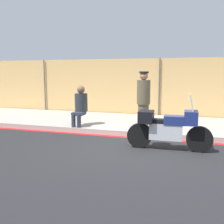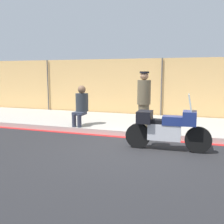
# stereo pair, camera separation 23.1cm
# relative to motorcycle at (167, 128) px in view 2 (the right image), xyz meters

# --- Properties ---
(ground_plane) EXTENTS (120.00, 120.00, 0.00)m
(ground_plane) POSITION_rel_motorcycle_xyz_m (-0.79, -0.21, -0.58)
(ground_plane) COLOR #262628
(sidewalk) EXTENTS (40.45, 3.48, 0.16)m
(sidewalk) POSITION_rel_motorcycle_xyz_m (-0.79, 2.77, -0.49)
(sidewalk) COLOR #ADA89E
(sidewalk) RESTS_ON ground_plane
(curb_paint_stripe) EXTENTS (40.45, 0.18, 0.01)m
(curb_paint_stripe) POSITION_rel_motorcycle_xyz_m (-0.79, 0.94, -0.57)
(curb_paint_stripe) COLOR red
(curb_paint_stripe) RESTS_ON ground_plane
(storefront_fence) EXTENTS (38.42, 0.17, 2.54)m
(storefront_fence) POSITION_rel_motorcycle_xyz_m (-0.79, 4.60, 0.70)
(storefront_fence) COLOR #E5B26B
(storefront_fence) RESTS_ON ground_plane
(motorcycle) EXTENTS (2.13, 0.53, 1.43)m
(motorcycle) POSITION_rel_motorcycle_xyz_m (0.00, 0.00, 0.00)
(motorcycle) COLOR black
(motorcycle) RESTS_ON ground_plane
(officer_standing) EXTENTS (0.42, 0.42, 1.82)m
(officer_standing) POSITION_rel_motorcycle_xyz_m (-0.95, 1.73, 0.51)
(officer_standing) COLOR brown
(officer_standing) RESTS_ON sidewalk
(person_seated_on_curb) EXTENTS (0.43, 0.71, 1.35)m
(person_seated_on_curb) POSITION_rel_motorcycle_xyz_m (-3.06, 1.51, 0.33)
(person_seated_on_curb) COLOR #2D3342
(person_seated_on_curb) RESTS_ON sidewalk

